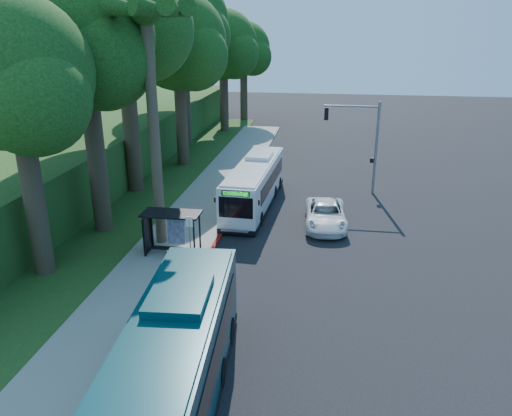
% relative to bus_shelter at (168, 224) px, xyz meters
% --- Properties ---
extents(ground, '(140.00, 140.00, 0.00)m').
position_rel_bus_shelter_xyz_m(ground, '(7.26, 2.86, -1.81)').
color(ground, black).
rests_on(ground, ground).
extents(sidewalk, '(4.50, 70.00, 0.12)m').
position_rel_bus_shelter_xyz_m(sidewalk, '(-0.04, 2.86, -1.75)').
color(sidewalk, gray).
rests_on(sidewalk, ground).
extents(red_curb, '(0.25, 30.00, 0.13)m').
position_rel_bus_shelter_xyz_m(red_curb, '(2.26, -1.14, -1.74)').
color(red_curb, maroon).
rests_on(red_curb, ground).
extents(grass_verge, '(8.00, 70.00, 0.06)m').
position_rel_bus_shelter_xyz_m(grass_verge, '(-5.74, 7.86, -1.78)').
color(grass_verge, '#234719').
rests_on(grass_verge, ground).
extents(bus_shelter, '(3.20, 1.51, 2.55)m').
position_rel_bus_shelter_xyz_m(bus_shelter, '(0.00, 0.00, 0.00)').
color(bus_shelter, black).
rests_on(bus_shelter, ground).
extents(stop_sign_pole, '(0.35, 0.06, 3.17)m').
position_rel_bus_shelter_xyz_m(stop_sign_pole, '(1.86, -2.14, 0.28)').
color(stop_sign_pole, gray).
rests_on(stop_sign_pole, ground).
extents(traffic_signal_pole, '(4.10, 0.30, 7.00)m').
position_rel_bus_shelter_xyz_m(traffic_signal_pole, '(11.04, 12.86, 2.62)').
color(traffic_signal_pole, gray).
rests_on(traffic_signal_pole, ground).
extents(palm_tree, '(4.20, 4.20, 14.40)m').
position_rel_bus_shelter_xyz_m(palm_tree, '(-0.94, 1.36, 10.57)').
color(palm_tree, '#4C3F2D').
rests_on(palm_tree, ground).
extents(hillside_backdrop, '(24.00, 60.00, 8.80)m').
position_rel_bus_shelter_xyz_m(hillside_backdrop, '(-19.04, 17.96, 0.63)').
color(hillside_backdrop, '#234719').
rests_on(hillside_backdrop, ground).
extents(tree_0, '(8.40, 8.00, 15.70)m').
position_rel_bus_shelter_xyz_m(tree_0, '(-5.14, 2.84, 9.40)').
color(tree_0, '#382B1E').
rests_on(tree_0, ground).
extents(tree_1, '(10.50, 10.00, 18.26)m').
position_rel_bus_shelter_xyz_m(tree_1, '(-6.12, 10.84, 10.92)').
color(tree_1, '#382B1E').
rests_on(tree_1, ground).
extents(tree_2, '(8.82, 8.40, 15.12)m').
position_rel_bus_shelter_xyz_m(tree_2, '(-4.64, 18.84, 8.67)').
color(tree_2, '#382B1E').
rests_on(tree_2, ground).
extents(tree_3, '(10.08, 9.60, 17.28)m').
position_rel_bus_shelter_xyz_m(tree_3, '(-6.62, 26.84, 10.17)').
color(tree_3, '#382B1E').
rests_on(tree_3, ground).
extents(tree_4, '(8.40, 8.00, 14.14)m').
position_rel_bus_shelter_xyz_m(tree_4, '(-4.14, 34.84, 7.92)').
color(tree_4, '#382B1E').
rests_on(tree_4, ground).
extents(tree_5, '(7.35, 7.00, 12.86)m').
position_rel_bus_shelter_xyz_m(tree_5, '(-3.16, 42.84, 7.16)').
color(tree_5, '#382B1E').
rests_on(tree_5, ground).
extents(tree_6, '(7.56, 7.20, 13.74)m').
position_rel_bus_shelter_xyz_m(tree_6, '(-5.65, -3.16, 7.90)').
color(tree_6, '#382B1E').
rests_on(tree_6, ground).
extents(white_bus, '(2.95, 11.45, 3.38)m').
position_rel_bus_shelter_xyz_m(white_bus, '(3.51, 8.71, -0.16)').
color(white_bus, silver).
rests_on(white_bus, ground).
extents(teal_bus, '(3.71, 13.18, 3.88)m').
position_rel_bus_shelter_xyz_m(teal_bus, '(4.09, -12.60, 0.09)').
color(teal_bus, '#0B373D').
rests_on(teal_bus, ground).
extents(pickup, '(2.88, 5.67, 1.54)m').
position_rel_bus_shelter_xyz_m(pickup, '(8.59, 5.54, -1.04)').
color(pickup, white).
rests_on(pickup, ground).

